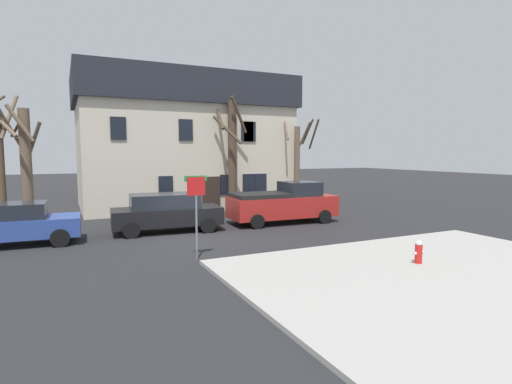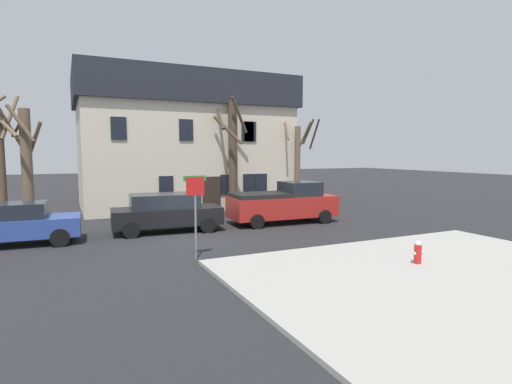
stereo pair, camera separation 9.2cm
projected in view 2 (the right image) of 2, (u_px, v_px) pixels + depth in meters
The scene contains 12 objects.
ground_plane at pixel (190, 239), 16.38m from camera, with size 120.00×120.00×0.00m, color #262628.
sidewalk_slab at pixel (445, 276), 11.34m from camera, with size 11.70×8.65×0.12m, color #A8A59E.
building_main at pixel (183, 141), 27.08m from camera, with size 13.40×8.50×8.39m.
tree_bare_near at pixel (1, 161), 19.10m from camera, with size 3.20×2.86×6.40m.
tree_bare_mid at pixel (26, 162), 19.17m from camera, with size 1.99×2.21×6.27m.
tree_bare_far at pixel (232, 151), 23.98m from camera, with size 2.52×2.97×6.73m.
tree_bare_end at pixel (299, 161), 25.84m from camera, with size 2.49×2.46×6.05m.
car_blue_sedan at pixel (17, 224), 15.31m from camera, with size 4.48×2.26×1.62m.
car_black_wagon at pixel (167, 212), 17.94m from camera, with size 4.86×2.37×1.69m.
pickup_truck_red at pixel (284, 203), 20.23m from camera, with size 5.44×2.41×2.04m.
fire_hydrant at pixel (418, 252), 12.35m from camera, with size 0.42×0.22×0.71m.
street_sign_pole at pixel (195, 201), 13.17m from camera, with size 0.76×0.07×2.76m.
Camera 2 is at (-4.46, -15.72, 3.49)m, focal length 28.38 mm.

